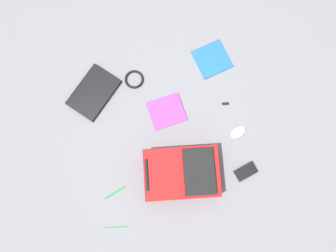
{
  "coord_description": "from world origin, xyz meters",
  "views": [
    {
      "loc": [
        -0.33,
        0.07,
        2.11
      ],
      "look_at": [
        0.03,
        -0.05,
        0.02
      ],
      "focal_mm": 35.06,
      "sensor_mm": 36.0,
      "label": 1
    }
  ],
  "objects_px": {
    "book_blue": "(212,59)",
    "usb_stick": "(226,104)",
    "book_comic": "(166,111)",
    "pen_black": "(115,227)",
    "backpack": "(182,173)",
    "power_brick": "(246,171)",
    "cable_coil": "(134,79)",
    "computer_mouse": "(238,132)",
    "pen_blue": "(115,193)",
    "laptop": "(94,92)"
  },
  "relations": [
    {
      "from": "book_blue",
      "to": "usb_stick",
      "type": "height_order",
      "value": "book_blue"
    },
    {
      "from": "book_comic",
      "to": "usb_stick",
      "type": "xyz_separation_m",
      "value": [
        -0.07,
        -0.39,
        -0.0
      ]
    },
    {
      "from": "pen_black",
      "to": "usb_stick",
      "type": "xyz_separation_m",
      "value": [
        0.53,
        -0.92,
        0.0
      ]
    },
    {
      "from": "backpack",
      "to": "power_brick",
      "type": "distance_m",
      "value": 0.41
    },
    {
      "from": "cable_coil",
      "to": "pen_black",
      "type": "relative_size",
      "value": 0.89
    },
    {
      "from": "book_comic",
      "to": "book_blue",
      "type": "relative_size",
      "value": 0.92
    },
    {
      "from": "backpack",
      "to": "pen_black",
      "type": "xyz_separation_m",
      "value": [
        -0.18,
        0.5,
        -0.09
      ]
    },
    {
      "from": "cable_coil",
      "to": "computer_mouse",
      "type": "bearing_deg",
      "value": -136.33
    },
    {
      "from": "book_blue",
      "to": "pen_blue",
      "type": "bearing_deg",
      "value": 126.26
    },
    {
      "from": "laptop",
      "to": "power_brick",
      "type": "relative_size",
      "value": 2.99
    },
    {
      "from": "book_blue",
      "to": "pen_black",
      "type": "height_order",
      "value": "book_blue"
    },
    {
      "from": "backpack",
      "to": "computer_mouse",
      "type": "relative_size",
      "value": 4.71
    },
    {
      "from": "power_brick",
      "to": "pen_blue",
      "type": "distance_m",
      "value": 0.84
    },
    {
      "from": "laptop",
      "to": "book_comic",
      "type": "height_order",
      "value": "laptop"
    },
    {
      "from": "power_brick",
      "to": "pen_blue",
      "type": "xyz_separation_m",
      "value": [
        0.13,
        0.83,
        -0.01
      ]
    },
    {
      "from": "power_brick",
      "to": "usb_stick",
      "type": "height_order",
      "value": "power_brick"
    },
    {
      "from": "cable_coil",
      "to": "pen_blue",
      "type": "distance_m",
      "value": 0.75
    },
    {
      "from": "book_blue",
      "to": "usb_stick",
      "type": "distance_m",
      "value": 0.32
    },
    {
      "from": "backpack",
      "to": "laptop",
      "type": "bearing_deg",
      "value": 29.16
    },
    {
      "from": "laptop",
      "to": "power_brick",
      "type": "distance_m",
      "value": 1.11
    },
    {
      "from": "book_comic",
      "to": "usb_stick",
      "type": "distance_m",
      "value": 0.4
    },
    {
      "from": "laptop",
      "to": "computer_mouse",
      "type": "height_order",
      "value": "computer_mouse"
    },
    {
      "from": "computer_mouse",
      "to": "power_brick",
      "type": "height_order",
      "value": "computer_mouse"
    },
    {
      "from": "laptop",
      "to": "book_comic",
      "type": "bearing_deg",
      "value": -123.11
    },
    {
      "from": "book_comic",
      "to": "book_blue",
      "type": "bearing_deg",
      "value": -58.63
    },
    {
      "from": "pen_black",
      "to": "pen_blue",
      "type": "distance_m",
      "value": 0.21
    },
    {
      "from": "book_blue",
      "to": "pen_black",
      "type": "distance_m",
      "value": 1.26
    },
    {
      "from": "usb_stick",
      "to": "pen_blue",
      "type": "bearing_deg",
      "value": 110.63
    },
    {
      "from": "computer_mouse",
      "to": "pen_blue",
      "type": "bearing_deg",
      "value": 81.33
    },
    {
      "from": "power_brick",
      "to": "computer_mouse",
      "type": "bearing_deg",
      "value": -9.01
    },
    {
      "from": "backpack",
      "to": "pen_black",
      "type": "bearing_deg",
      "value": 110.34
    },
    {
      "from": "book_blue",
      "to": "computer_mouse",
      "type": "bearing_deg",
      "value": 178.95
    },
    {
      "from": "book_comic",
      "to": "power_brick",
      "type": "xyz_separation_m",
      "value": [
        -0.53,
        -0.36,
        0.01
      ]
    },
    {
      "from": "laptop",
      "to": "pen_blue",
      "type": "bearing_deg",
      "value": 175.37
    },
    {
      "from": "book_comic",
      "to": "power_brick",
      "type": "height_order",
      "value": "power_brick"
    },
    {
      "from": "power_brick",
      "to": "usb_stick",
      "type": "relative_size",
      "value": 2.96
    },
    {
      "from": "usb_stick",
      "to": "book_comic",
      "type": "bearing_deg",
      "value": 79.62
    },
    {
      "from": "cable_coil",
      "to": "usb_stick",
      "type": "xyz_separation_m",
      "value": [
        -0.35,
        -0.53,
        -0.0
      ]
    },
    {
      "from": "book_comic",
      "to": "pen_blue",
      "type": "distance_m",
      "value": 0.62
    },
    {
      "from": "backpack",
      "to": "usb_stick",
      "type": "distance_m",
      "value": 0.55
    },
    {
      "from": "backpack",
      "to": "book_blue",
      "type": "relative_size",
      "value": 2.07
    },
    {
      "from": "laptop",
      "to": "cable_coil",
      "type": "height_order",
      "value": "laptop"
    },
    {
      "from": "laptop",
      "to": "cable_coil",
      "type": "distance_m",
      "value": 0.28
    },
    {
      "from": "book_comic",
      "to": "backpack",
      "type": "bearing_deg",
      "value": 175.35
    },
    {
      "from": "laptop",
      "to": "pen_black",
      "type": "height_order",
      "value": "laptop"
    },
    {
      "from": "book_comic",
      "to": "computer_mouse",
      "type": "distance_m",
      "value": 0.49
    },
    {
      "from": "book_comic",
      "to": "cable_coil",
      "type": "distance_m",
      "value": 0.31
    },
    {
      "from": "book_blue",
      "to": "cable_coil",
      "type": "height_order",
      "value": "book_blue"
    },
    {
      "from": "backpack",
      "to": "book_comic",
      "type": "distance_m",
      "value": 0.42
    },
    {
      "from": "cable_coil",
      "to": "power_brick",
      "type": "distance_m",
      "value": 0.95
    }
  ]
}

